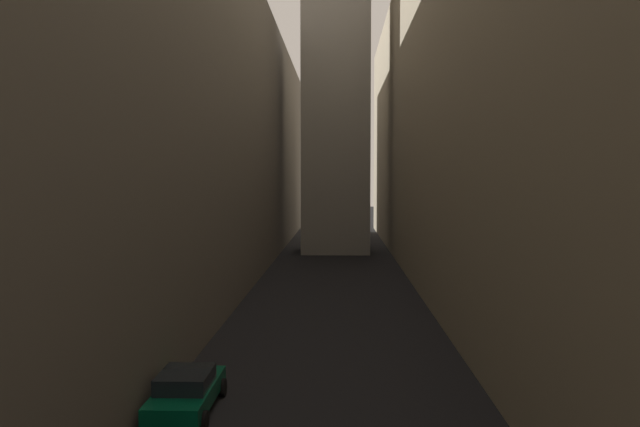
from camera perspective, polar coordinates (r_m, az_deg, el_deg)
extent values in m
plane|color=black|center=(42.60, 1.16, -6.93)|extent=(264.00, 264.00, 0.00)
cube|color=#60594F|center=(45.60, -13.12, 7.41)|extent=(11.37, 108.00, 21.83)
cube|color=gray|center=(45.95, 17.53, 9.47)|extent=(14.48, 108.00, 25.26)
cube|color=gray|center=(67.02, 1.40, 13.38)|extent=(6.71, 6.71, 38.81)
cube|color=#05472D|center=(21.78, -11.57, -15.21)|extent=(1.70, 4.47, 0.55)
cube|color=black|center=(21.46, -11.69, -14.02)|extent=(1.56, 2.07, 0.50)
cylinder|color=black|center=(23.47, -12.76, -14.59)|extent=(0.22, 0.60, 0.60)
cylinder|color=black|center=(23.11, -8.54, -14.82)|extent=(0.22, 0.60, 0.60)
cylinder|color=black|center=(20.69, -14.97, -17.06)|extent=(0.22, 0.60, 0.60)
cylinder|color=black|center=(20.29, -10.15, -17.42)|extent=(0.22, 0.60, 0.60)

